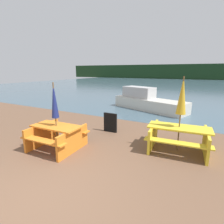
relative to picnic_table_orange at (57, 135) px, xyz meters
The scene contains 9 objects.
ground_plane 2.21m from the picnic_table_orange, 54.35° to the right, with size 60.00×60.00×0.00m, color brown.
water 28.91m from the picnic_table_orange, 87.50° to the left, with size 60.00×50.00×0.00m.
far_treeline 48.92m from the picnic_table_orange, 88.52° to the left, with size 80.00×1.60×4.00m.
picnic_table_orange is the anchor object (origin of this frame).
picnic_table_yellow 3.69m from the picnic_table_orange, 25.96° to the left, with size 1.89×1.52×0.74m.
umbrella_gold 3.88m from the picnic_table_orange, 25.96° to the left, with size 0.28×0.28×2.21m.
umbrella_navy 1.04m from the picnic_table_orange, behind, with size 0.21×0.21×2.04m.
boat 6.80m from the picnic_table_orange, 83.70° to the left, with size 4.80×2.78×1.35m.
signboard 2.22m from the picnic_table_orange, 70.88° to the left, with size 0.55×0.08×0.75m.
Camera 1 is at (2.60, -1.90, 2.37)m, focal length 28.00 mm.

